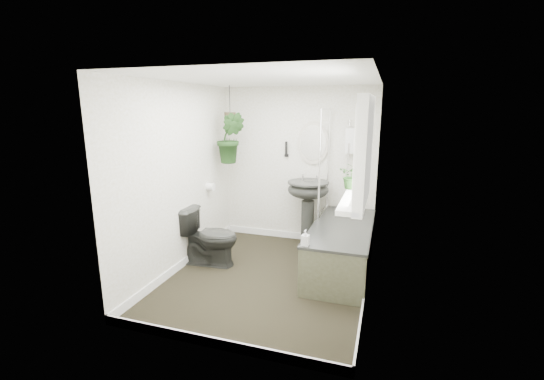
% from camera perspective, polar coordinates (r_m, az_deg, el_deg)
% --- Properties ---
extents(floor, '(2.30, 2.80, 0.02)m').
position_cam_1_polar(floor, '(4.52, -0.60, -13.64)').
color(floor, black).
rests_on(floor, ground).
extents(ceiling, '(2.30, 2.80, 0.02)m').
position_cam_1_polar(ceiling, '(4.05, -0.68, 17.18)').
color(ceiling, white).
rests_on(ceiling, ground).
extents(wall_back, '(2.30, 0.02, 2.30)m').
position_cam_1_polar(wall_back, '(5.46, 4.06, 3.83)').
color(wall_back, white).
rests_on(wall_back, ground).
extents(wall_front, '(2.30, 0.02, 2.30)m').
position_cam_1_polar(wall_front, '(2.87, -9.61, -4.68)').
color(wall_front, white).
rests_on(wall_front, ground).
extents(wall_left, '(0.02, 2.80, 2.30)m').
position_cam_1_polar(wall_left, '(4.62, -14.41, 1.80)').
color(wall_left, white).
rests_on(wall_left, ground).
extents(wall_right, '(0.02, 2.80, 2.30)m').
position_cam_1_polar(wall_right, '(3.93, 15.63, -0.20)').
color(wall_right, white).
rests_on(wall_right, ground).
extents(skirting, '(2.30, 2.80, 0.10)m').
position_cam_1_polar(skirting, '(4.49, -0.60, -12.96)').
color(skirting, white).
rests_on(skirting, floor).
extents(bathtub, '(0.72, 1.72, 0.58)m').
position_cam_1_polar(bathtub, '(4.68, 10.82, -8.85)').
color(bathtub, '#262724').
rests_on(bathtub, floor).
extents(bath_screen, '(0.04, 0.72, 1.40)m').
position_cam_1_polar(bath_screen, '(4.94, 8.22, 4.30)').
color(bath_screen, silver).
rests_on(bath_screen, bathtub).
extents(shower_box, '(0.20, 0.10, 0.35)m').
position_cam_1_polar(shower_box, '(5.21, 12.58, 7.56)').
color(shower_box, white).
rests_on(shower_box, wall_back).
extents(oval_mirror, '(0.46, 0.03, 0.62)m').
position_cam_1_polar(oval_mirror, '(5.33, 6.46, 7.35)').
color(oval_mirror, beige).
rests_on(oval_mirror, wall_back).
extents(wall_sconce, '(0.04, 0.04, 0.22)m').
position_cam_1_polar(wall_sconce, '(5.42, 2.25, 6.45)').
color(wall_sconce, black).
rests_on(wall_sconce, wall_back).
extents(toilet_roll_holder, '(0.11, 0.11, 0.11)m').
position_cam_1_polar(toilet_roll_holder, '(5.24, -9.66, 0.50)').
color(toilet_roll_holder, white).
rests_on(toilet_roll_holder, wall_left).
extents(window_recess, '(0.08, 1.00, 0.90)m').
position_cam_1_polar(window_recess, '(3.16, 14.33, 5.99)').
color(window_recess, white).
rests_on(window_recess, wall_right).
extents(window_sill, '(0.18, 1.00, 0.04)m').
position_cam_1_polar(window_sill, '(3.24, 12.69, -1.32)').
color(window_sill, white).
rests_on(window_sill, wall_right).
extents(window_blinds, '(0.01, 0.86, 0.76)m').
position_cam_1_polar(window_blinds, '(3.16, 13.52, 6.04)').
color(window_blinds, white).
rests_on(window_blinds, wall_right).
extents(toilet, '(0.76, 0.47, 0.75)m').
position_cam_1_polar(toilet, '(4.80, -9.78, -7.19)').
color(toilet, '#262724').
rests_on(toilet, floor).
extents(pedestal_sink, '(0.64, 0.56, 0.99)m').
position_cam_1_polar(pedestal_sink, '(5.26, 5.60, -3.86)').
color(pedestal_sink, '#262724').
rests_on(pedestal_sink, floor).
extents(sill_plant, '(0.28, 0.26, 0.25)m').
position_cam_1_polar(sill_plant, '(3.50, 12.46, 2.18)').
color(sill_plant, black).
rests_on(sill_plant, window_sill).
extents(hanging_plant, '(0.45, 0.39, 0.72)m').
position_cam_1_polar(hanging_plant, '(5.26, -6.51, 8.10)').
color(hanging_plant, black).
rests_on(hanging_plant, ceiling).
extents(soap_bottle, '(0.08, 0.09, 0.17)m').
position_cam_1_polar(soap_bottle, '(3.86, 5.25, -7.47)').
color(soap_bottle, '#332C2C').
rests_on(soap_bottle, bathtub).
extents(hanging_pot, '(0.16, 0.16, 0.12)m').
position_cam_1_polar(hanging_pot, '(5.25, -6.59, 11.37)').
color(hanging_pot, '#3D3421').
rests_on(hanging_pot, ceiling).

